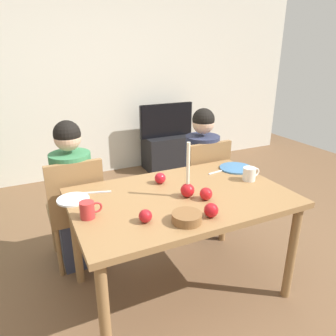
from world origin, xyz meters
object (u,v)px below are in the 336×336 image
Objects in this scene: person_left_child at (74,198)px; mug_right at (250,174)px; chair_left at (76,207)px; apple_by_right_mug at (206,194)px; candle_centerpiece at (188,186)px; plate_right at (236,168)px; apple_far_edge at (160,178)px; apple_by_left_plate at (211,210)px; apple_near_candle at (145,216)px; dining_table at (181,206)px; tv at (167,120)px; plate_left at (73,199)px; bowl_walnuts at (187,218)px; person_right_child at (201,174)px; chair_right at (203,181)px; tv_stand at (167,152)px; mug_left at (88,210)px.

person_left_child reaches higher than mug_right.
apple_by_right_mug is at bearing -46.54° from chair_left.
candle_centerpiece reaches higher than plate_right.
mug_right is 0.65m from apple_far_edge.
mug_right reaches higher than apple_by_left_plate.
person_left_child is at bearing 131.95° from candle_centerpiece.
apple_near_candle is 0.54m from apple_far_edge.
plate_right is at bearing 21.04° from dining_table.
apple_by_right_mug is (0.69, -0.76, 0.22)m from person_left_child.
tv is 9.82× the size of apple_by_right_mug.
bowl_walnuts reaches higher than plate_left.
person_right_child is 7.03× the size of bowl_walnuts.
apple_near_candle is (-0.36, -0.18, -0.04)m from candle_centerpiece.
dining_table is 0.87m from person_left_child.
tv_stand is at bearing 75.53° from chair_right.
person_left_child is 2.29m from tv.
person_right_child is 14.19× the size of apple_by_left_plate.
person_right_child is 4.52× the size of plate_right.
mug_right is at bearing 2.03° from mug_left.
person_left_child is 1.33m from mug_right.
plate_left is at bearing 140.48° from apple_by_left_plate.
chair_right is 1.24m from apple_near_candle.
plate_left is 0.77× the size of plate_right.
bowl_walnuts is (0.45, -0.92, 0.26)m from chair_left.
candle_centerpiece reaches higher than apple_near_candle.
tv reaches higher than plate_right.
dining_table is at bearing -132.05° from chair_right.
mug_left is (-0.63, 0.01, -0.02)m from candle_centerpiece.
person_left_child is 1.13m from person_right_child.
plate_left is (-0.06, -0.41, 0.19)m from person_left_child.
tv_stand is 2.64m from apple_by_right_mug.
mug_right is at bearing -27.58° from chair_left.
tv is at bearing 66.85° from bowl_walnuts.
person_left_child reaches higher than apple_near_candle.
candle_centerpiece is at bearing -129.08° from chair_right.
dining_table is 5.39× the size of plate_right.
dining_table is 1.19× the size of person_right_child.
tv is 4.74× the size of bowl_walnuts.
tv_stand is at bearing 62.30° from apple_near_candle.
person_left_child is 4.52× the size of plate_right.
plate_right is at bearing 35.42° from apple_by_right_mug.
plate_left is 0.60m from apple_far_edge.
mug_right is at bearing 14.13° from apple_near_candle.
plate_left is at bearing 155.04° from apple_by_right_mug.
chair_left is at bearing 152.42° from mug_right.
mug_left is 0.33m from apple_near_candle.
apple_by_left_plate is at bearing -110.23° from tv.
bowl_walnuts is at bearing -112.93° from dining_table.
mug_right is at bearing -20.40° from apple_far_edge.
tv reaches higher than mug_right.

